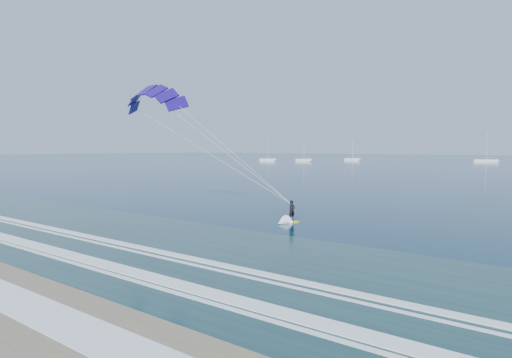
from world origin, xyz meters
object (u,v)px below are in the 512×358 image
Objects in this scene: sailboat_1 at (352,159)px; sailboat_2 at (486,161)px; kitesurfer_rig at (212,142)px; sailboat_0 at (268,160)px; sailboat_7 at (304,160)px.

sailboat_1 is 62.55m from sailboat_2.
kitesurfer_rig is 1.67× the size of sailboat_0.
kitesurfer_rig is 204.73m from sailboat_2.
sailboat_0 reaches higher than sailboat_1.
sailboat_2 reaches higher than sailboat_0.
sailboat_1 is at bearing 48.51° from sailboat_0.
sailboat_7 is at bearing -117.21° from sailboat_1.
kitesurfer_rig is 202.29m from sailboat_1.
sailboat_0 is 18.21m from sailboat_7.
kitesurfer_rig is at bearing -54.83° from sailboat_0.
kitesurfer_rig is 2.00× the size of sailboat_7.
sailboat_2 is (89.96, 51.00, 0.01)m from sailboat_0.
sailboat_2 reaches higher than sailboat_7.
sailboat_0 is 0.90× the size of sailboat_2.
kitesurfer_rig reaches higher than sailboat_0.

